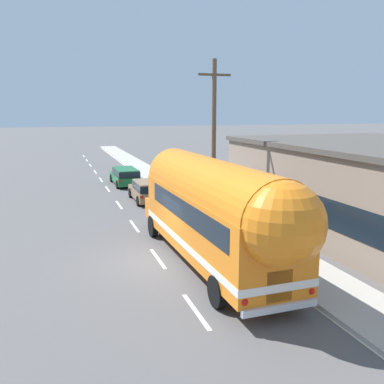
{
  "coord_description": "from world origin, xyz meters",
  "views": [
    {
      "loc": [
        -3.74,
        -15.45,
        5.86
      ],
      "look_at": [
        1.96,
        1.88,
        2.34
      ],
      "focal_mm": 39.42,
      "sensor_mm": 36.0,
      "label": 1
    }
  ],
  "objects_px": {
    "utility_pole": "(214,138)",
    "painted_bus": "(216,209)",
    "car_second": "(125,175)",
    "car_lead": "(148,190)"
  },
  "relations": [
    {
      "from": "utility_pole",
      "to": "painted_bus",
      "type": "relative_size",
      "value": 0.69
    },
    {
      "from": "painted_bus",
      "to": "car_lead",
      "type": "xyz_separation_m",
      "value": [
        0.21,
        12.65,
        -1.52
      ]
    },
    {
      "from": "car_lead",
      "to": "car_second",
      "type": "height_order",
      "value": "same"
    },
    {
      "from": "car_second",
      "to": "utility_pole",
      "type": "bearing_deg",
      "value": -77.23
    },
    {
      "from": "utility_pole",
      "to": "car_lead",
      "type": "bearing_deg",
      "value": 113.01
    },
    {
      "from": "utility_pole",
      "to": "car_lead",
      "type": "relative_size",
      "value": 2.0
    },
    {
      "from": "painted_bus",
      "to": "car_lead",
      "type": "bearing_deg",
      "value": 89.07
    },
    {
      "from": "utility_pole",
      "to": "car_second",
      "type": "xyz_separation_m",
      "value": [
        -2.8,
        12.34,
        -3.63
      ]
    },
    {
      "from": "utility_pole",
      "to": "painted_bus",
      "type": "distance_m",
      "value": 7.77
    },
    {
      "from": "painted_bus",
      "to": "car_lead",
      "type": "height_order",
      "value": "painted_bus"
    }
  ]
}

